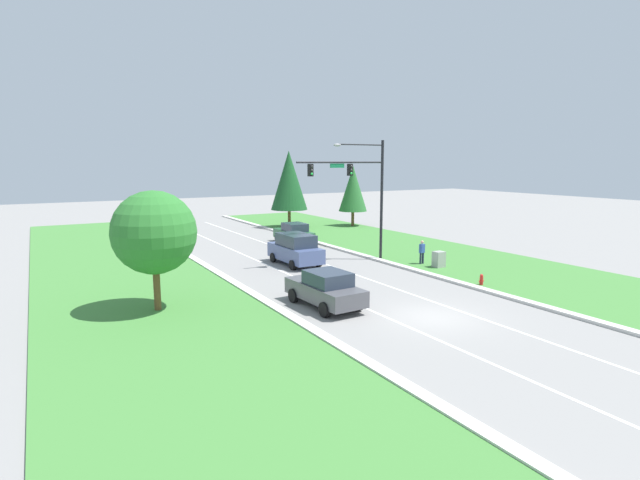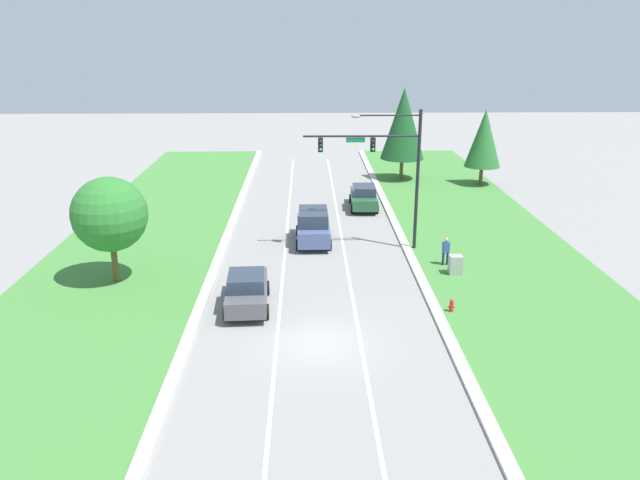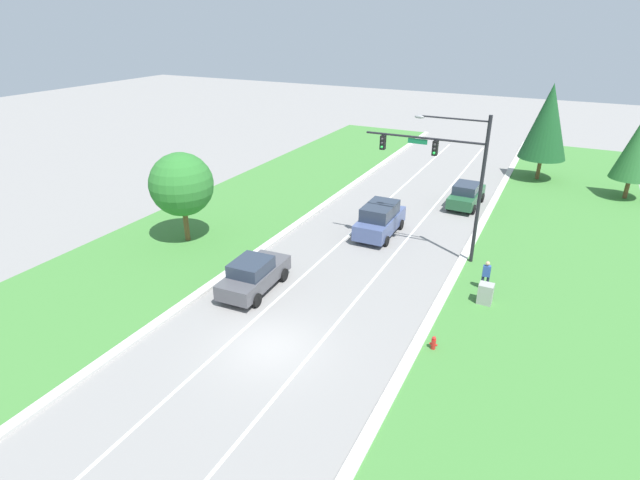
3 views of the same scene
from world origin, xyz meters
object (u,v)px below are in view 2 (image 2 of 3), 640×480
fire_hydrant (451,306)px  graphite_sedan (247,290)px  conifer_near_right_tree (403,124)px  slate_blue_suv (313,226)px  forest_sedan (364,197)px  oak_near_left_tree (110,215)px  pedestrian (446,250)px  utility_cabinet (455,265)px  traffic_signal_mast (387,160)px  conifer_far_right_tree (484,138)px

fire_hydrant → graphite_sedan: bearing=174.7°
conifer_near_right_tree → slate_blue_suv: bearing=-115.1°
forest_sedan → oak_near_left_tree: bearing=-133.4°
pedestrian → fire_hydrant: size_ratio=2.41×
utility_cabinet → oak_near_left_tree: (-18.22, -0.63, 3.19)m
utility_cabinet → conifer_near_right_tree: size_ratio=0.14×
graphite_sedan → slate_blue_suv: slate_blue_suv is taller
pedestrian → oak_near_left_tree: (-17.97, -2.02, 2.81)m
oak_near_left_tree → slate_blue_suv: bearing=31.2°
traffic_signal_mast → conifer_near_right_tree: 19.17m
utility_cabinet → conifer_near_right_tree: (0.43, 23.13, 4.47)m
utility_cabinet → conifer_near_right_tree: bearing=88.9°
slate_blue_suv → oak_near_left_tree: bearing=-149.3°
pedestrian → conifer_far_right_tree: conifer_far_right_tree is taller
slate_blue_suv → utility_cabinet: (7.69, -5.76, -0.51)m
utility_cabinet → slate_blue_suv: bearing=143.2°
forest_sedan → oak_near_left_tree: size_ratio=0.83×
graphite_sedan → conifer_far_right_tree: bearing=51.3°
fire_hydrant → conifer_far_right_tree: size_ratio=0.11×
pedestrian → utility_cabinet: bearing=89.3°
utility_cabinet → conifer_far_right_tree: conifer_far_right_tree is taller
conifer_near_right_tree → conifer_far_right_tree: conifer_near_right_tree is taller
pedestrian → graphite_sedan: bearing=15.3°
slate_blue_suv → graphite_sedan: bearing=-109.4°
conifer_far_right_tree → forest_sedan: bearing=-146.4°
utility_cabinet → conifer_near_right_tree: 23.57m
conifer_near_right_tree → oak_near_left_tree: conifer_near_right_tree is taller
slate_blue_suv → fire_hydrant: size_ratio=6.91×
conifer_near_right_tree → oak_near_left_tree: bearing=-128.1°
traffic_signal_mast → graphite_sedan: bearing=-132.6°
traffic_signal_mast → graphite_sedan: 12.18m
oak_near_left_tree → conifer_far_right_tree: (25.24, 21.53, 0.34)m
conifer_far_right_tree → traffic_signal_mast: bearing=-122.1°
forest_sedan → conifer_near_right_tree: bearing=67.7°
utility_cabinet → fire_hydrant: bearing=-104.9°
slate_blue_suv → forest_sedan: size_ratio=1.02×
utility_cabinet → pedestrian: (-0.25, 1.39, 0.38)m
slate_blue_suv → conifer_near_right_tree: conifer_near_right_tree is taller
conifer_near_right_tree → pedestrian: bearing=-91.8°
conifer_near_right_tree → oak_near_left_tree: 30.24m
conifer_near_right_tree → forest_sedan: bearing=-114.1°
oak_near_left_tree → conifer_far_right_tree: 33.18m
graphite_sedan → fire_hydrant: (9.71, -0.90, -0.55)m
graphite_sedan → slate_blue_suv: 10.24m
pedestrian → oak_near_left_tree: bearing=-4.6°
traffic_signal_mast → utility_cabinet: bearing=-52.2°
traffic_signal_mast → graphite_sedan: size_ratio=1.79×
forest_sedan → pedestrian: bearing=-72.2°
conifer_near_right_tree → conifer_far_right_tree: size_ratio=1.24×
utility_cabinet → conifer_far_right_tree: (7.01, 20.90, 3.53)m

